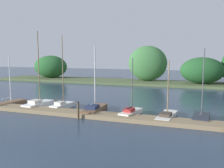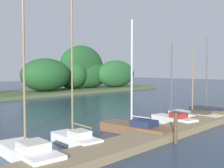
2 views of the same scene
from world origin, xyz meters
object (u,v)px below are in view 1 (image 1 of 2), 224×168
Objects in this scene: sailboat_1 at (39,103)px; sailboat_5 at (167,115)px; sailboat_2 at (63,104)px; sailboat_0 at (10,103)px; mooring_piling_1 at (78,110)px; sailboat_3 at (95,109)px; sailboat_4 at (131,112)px; sailboat_6 at (201,117)px.

sailboat_5 is at bearing -85.78° from sailboat_1.
sailboat_5 is (10.59, -0.61, -0.11)m from sailboat_2.
sailboat_5 is at bearing -82.15° from sailboat_0.
sailboat_2 is 4.81m from mooring_piling_1.
sailboat_1 is 6.42m from sailboat_3.
sailboat_4 reaches higher than sailboat_5.
sailboat_1 is at bearing 95.52° from sailboat_6.
sailboat_1 is at bearing 94.69° from sailboat_5.
sailboat_4 is 0.87× the size of sailboat_6.
sailboat_6 is at bearing -84.90° from sailboat_2.
sailboat_6 is at bearing -84.37° from sailboat_1.
sailboat_4 is at bearing -89.29° from sailboat_2.
sailboat_5 is 7.61m from mooring_piling_1.
sailboat_2 is at bearing -76.68° from sailboat_1.
sailboat_5 is 2.80m from sailboat_6.
sailboat_1 reaches higher than mooring_piling_1.
sailboat_2 is at bearing 78.88° from sailboat_3.
sailboat_2 reaches higher than sailboat_4.
sailboat_2 is 1.20× the size of sailboat_3.
sailboat_2 is 1.43× the size of sailboat_4.
sailboat_6 is (13.37, -0.27, -0.08)m from sailboat_2.
sailboat_6 is at bearing -91.36° from sailboat_3.
sailboat_3 is at bearing 96.78° from sailboat_6.
mooring_piling_1 is (9.62, -2.67, 0.51)m from sailboat_0.
sailboat_6 is (9.58, 0.27, -0.05)m from sailboat_3.
sailboat_3 reaches higher than sailboat_5.
sailboat_2 is (2.63, 0.37, -0.01)m from sailboat_1.
sailboat_1 is 10.09m from sailboat_4.
sailboat_2 reaches higher than sailboat_6.
sailboat_5 is at bearing -76.96° from sailboat_4.
sailboat_0 is 0.71× the size of sailboat_1.
sailboat_5 is 3.26× the size of mooring_piling_1.
sailboat_6 is (5.91, 0.46, -0.05)m from sailboat_4.
sailboat_2 reaches higher than sailboat_3.
sailboat_3 is at bearing -91.88° from sailboat_2.
sailboat_6 reaches higher than sailboat_0.
sailboat_3 is 2.81m from mooring_piling_1.
sailboat_0 is 0.93× the size of sailboat_6.
sailboat_3 is (9.93, 0.08, 0.09)m from sailboat_0.
sailboat_1 is 13.22m from sailboat_5.
sailboat_4 is (3.67, -0.18, -0.00)m from sailboat_3.
sailboat_2 is 7.50m from sailboat_4.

